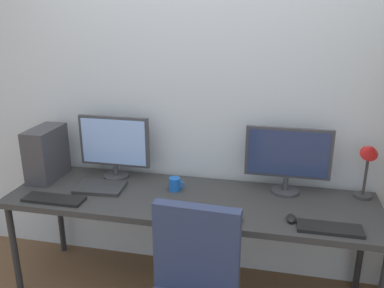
% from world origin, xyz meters
% --- Properties ---
extents(wall_back, '(4.78, 0.10, 2.60)m').
position_xyz_m(wall_back, '(0.00, 1.02, 1.30)').
color(wall_back, silver).
rests_on(wall_back, ground_plane).
extents(desk, '(2.38, 0.68, 0.74)m').
position_xyz_m(desk, '(0.00, 0.60, 0.69)').
color(desk, '#333333').
rests_on(desk, ground_plane).
extents(monitor_left, '(0.51, 0.18, 0.45)m').
position_xyz_m(monitor_left, '(-0.60, 0.81, 0.99)').
color(monitor_left, '#38383D').
rests_on(monitor_left, desk).
extents(monitor_right, '(0.55, 0.18, 0.45)m').
position_xyz_m(monitor_right, '(0.60, 0.81, 0.99)').
color(monitor_right, '#38383D').
rests_on(monitor_right, desk).
extents(pc_tower, '(0.17, 0.34, 0.37)m').
position_xyz_m(pc_tower, '(-1.07, 0.70, 0.93)').
color(pc_tower, '#38383D').
rests_on(pc_tower, desk).
extents(desk_lamp, '(0.11, 0.16, 0.41)m').
position_xyz_m(desk_lamp, '(1.09, 0.82, 1.01)').
color(desk_lamp, '#333333').
rests_on(desk_lamp, desk).
extents(keyboard_left, '(0.39, 0.13, 0.02)m').
position_xyz_m(keyboard_left, '(-0.84, 0.37, 0.75)').
color(keyboard_left, black).
rests_on(keyboard_left, desk).
extents(keyboard_center, '(0.32, 0.13, 0.02)m').
position_xyz_m(keyboard_center, '(0.00, 0.37, 0.75)').
color(keyboard_center, silver).
rests_on(keyboard_center, desk).
extents(keyboard_right, '(0.35, 0.13, 0.02)m').
position_xyz_m(keyboard_right, '(0.84, 0.37, 0.75)').
color(keyboard_right, black).
rests_on(keyboard_right, desk).
extents(mouse_left_side, '(0.06, 0.10, 0.03)m').
position_xyz_m(mouse_left_side, '(0.33, 0.37, 0.76)').
color(mouse_left_side, '#38383D').
rests_on(mouse_left_side, desk).
extents(mouse_right_side, '(0.06, 0.10, 0.03)m').
position_xyz_m(mouse_right_side, '(0.63, 0.43, 0.76)').
color(mouse_right_side, black).
rests_on(mouse_right_side, desk).
extents(laptop_closed, '(0.33, 0.24, 0.02)m').
position_xyz_m(laptop_closed, '(-0.63, 0.60, 0.75)').
color(laptop_closed, '#2D2D2D').
rests_on(laptop_closed, desk).
extents(coffee_mug, '(0.11, 0.08, 0.09)m').
position_xyz_m(coffee_mug, '(-0.12, 0.69, 0.79)').
color(coffee_mug, blue).
rests_on(coffee_mug, desk).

